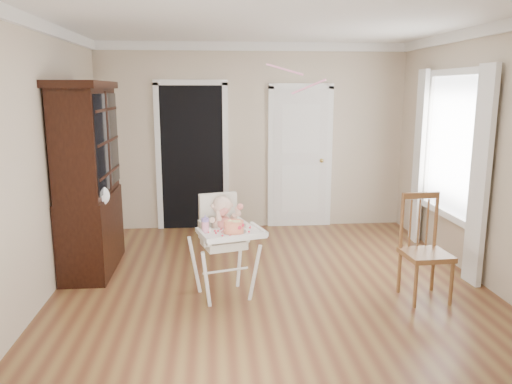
{
  "coord_description": "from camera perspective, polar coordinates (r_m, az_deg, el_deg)",
  "views": [
    {
      "loc": [
        -0.59,
        -4.83,
        2.04
      ],
      "look_at": [
        -0.19,
        -0.2,
        1.08
      ],
      "focal_mm": 35.0,
      "sensor_mm": 36.0,
      "label": 1
    }
  ],
  "objects": [
    {
      "name": "floor",
      "position": [
        5.28,
        1.94,
        -11.12
      ],
      "size": [
        5.0,
        5.0,
        0.0
      ],
      "primitive_type": "plane",
      "color": "brown",
      "rests_on": "ground"
    },
    {
      "name": "ceiling",
      "position": [
        4.91,
        2.17,
        19.34
      ],
      "size": [
        5.0,
        5.0,
        0.0
      ],
      "primitive_type": "plane",
      "rotation": [
        3.14,
        0.0,
        0.0
      ],
      "color": "white",
      "rests_on": "wall_back"
    },
    {
      "name": "wall_back",
      "position": [
        7.39,
        -0.32,
        6.27
      ],
      "size": [
        4.5,
        0.0,
        4.5
      ],
      "primitive_type": "plane",
      "rotation": [
        1.57,
        0.0,
        0.0
      ],
      "color": "beige",
      "rests_on": "floor"
    },
    {
      "name": "wall_left",
      "position": [
        5.15,
        -23.68,
        2.95
      ],
      "size": [
        0.0,
        5.0,
        5.0
      ],
      "primitive_type": "plane",
      "rotation": [
        1.57,
        0.0,
        1.57
      ],
      "color": "beige",
      "rests_on": "floor"
    },
    {
      "name": "wall_right",
      "position": [
        5.65,
        25.38,
        3.48
      ],
      "size": [
        0.0,
        5.0,
        5.0
      ],
      "primitive_type": "plane",
      "rotation": [
        1.57,
        0.0,
        -1.57
      ],
      "color": "beige",
      "rests_on": "floor"
    },
    {
      "name": "crown_molding",
      "position": [
        4.9,
        2.16,
        18.64
      ],
      "size": [
        4.5,
        5.0,
        0.12
      ],
      "primitive_type": null,
      "color": "white",
      "rests_on": "ceiling"
    },
    {
      "name": "doorway",
      "position": [
        7.38,
        -7.31,
        4.28
      ],
      "size": [
        1.06,
        0.05,
        2.22
      ],
      "color": "black",
      "rests_on": "wall_back"
    },
    {
      "name": "closet_door",
      "position": [
        7.49,
        5.06,
        3.79
      ],
      "size": [
        0.96,
        0.09,
        2.13
      ],
      "color": "white",
      "rests_on": "wall_back"
    },
    {
      "name": "window_right",
      "position": [
        6.32,
        21.16,
        4.0
      ],
      "size": [
        0.13,
        1.84,
        2.3
      ],
      "color": "white",
      "rests_on": "wall_right"
    },
    {
      "name": "high_chair",
      "position": [
        4.92,
        -3.72,
        -4.83
      ],
      "size": [
        0.77,
        0.87,
        1.05
      ],
      "rotation": [
        0.0,
        0.0,
        0.28
      ],
      "color": "white",
      "rests_on": "floor"
    },
    {
      "name": "baby",
      "position": [
        4.91,
        -3.81,
        -3.13
      ],
      "size": [
        0.33,
        0.24,
        0.45
      ],
      "rotation": [
        0.0,
        0.0,
        0.28
      ],
      "color": "beige",
      "rests_on": "high_chair"
    },
    {
      "name": "cake",
      "position": [
        4.67,
        -2.54,
        -3.98
      ],
      "size": [
        0.24,
        0.24,
        0.11
      ],
      "color": "silver",
      "rests_on": "high_chair"
    },
    {
      "name": "sippy_cup",
      "position": [
        4.68,
        -5.81,
        -3.77
      ],
      "size": [
        0.07,
        0.07,
        0.17
      ],
      "rotation": [
        0.0,
        0.0,
        0.28
      ],
      "color": "pink",
      "rests_on": "high_chair"
    },
    {
      "name": "china_cabinet",
      "position": [
        5.87,
        -18.59,
        1.48
      ],
      "size": [
        0.56,
        1.26,
        2.13
      ],
      "color": "black",
      "rests_on": "floor"
    },
    {
      "name": "dining_chair",
      "position": [
        5.21,
        18.72,
        -6.38
      ],
      "size": [
        0.45,
        0.45,
        1.04
      ],
      "rotation": [
        0.0,
        0.0,
        0.06
      ],
      "color": "brown",
      "rests_on": "floor"
    },
    {
      "name": "streamer",
      "position": [
        6.01,
        3.28,
        13.82
      ],
      "size": [
        0.41,
        0.32,
        0.15
      ],
      "primitive_type": null,
      "rotation": [
        0.26,
        0.0,
        0.91
      ],
      "color": "pink",
      "rests_on": "ceiling"
    }
  ]
}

